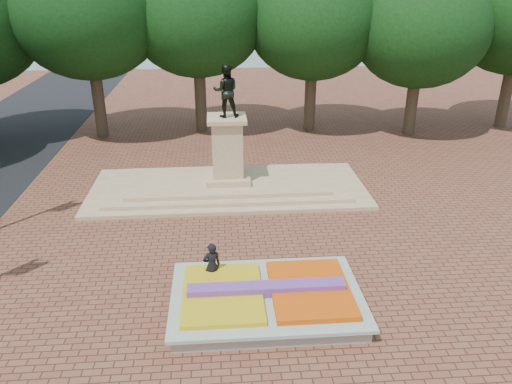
{
  "coord_description": "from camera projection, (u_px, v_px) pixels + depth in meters",
  "views": [
    {
      "loc": [
        -0.42,
        -15.67,
        10.21
      ],
      "look_at": [
        1.01,
        2.64,
        2.2
      ],
      "focal_mm": 35.0,
      "sensor_mm": 36.0,
      "label": 1
    }
  ],
  "objects": [
    {
      "name": "monument",
      "position": [
        228.0,
        174.0,
        25.39
      ],
      "size": [
        14.0,
        6.0,
        6.4
      ],
      "color": "tan",
      "rests_on": "ground"
    },
    {
      "name": "tree_row_back",
      "position": [
        258.0,
        34.0,
        32.38
      ],
      "size": [
        44.8,
        8.8,
        10.43
      ],
      "color": "#382B1E",
      "rests_on": "ground"
    },
    {
      "name": "flower_bed",
      "position": [
        267.0,
        298.0,
        16.53
      ],
      "size": [
        6.3,
        4.3,
        0.91
      ],
      "color": "gray",
      "rests_on": "ground"
    },
    {
      "name": "ground",
      "position": [
        234.0,
        276.0,
        18.43
      ],
      "size": [
        90.0,
        90.0,
        0.0
      ],
      "primitive_type": "plane",
      "color": "brown",
      "rests_on": "ground"
    },
    {
      "name": "pedestrian",
      "position": [
        212.0,
        266.0,
        17.44
      ],
      "size": [
        0.73,
        0.58,
        1.75
      ],
      "primitive_type": "imported",
      "rotation": [
        0.0,
        0.0,
        3.42
      ],
      "color": "black",
      "rests_on": "ground"
    }
  ]
}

